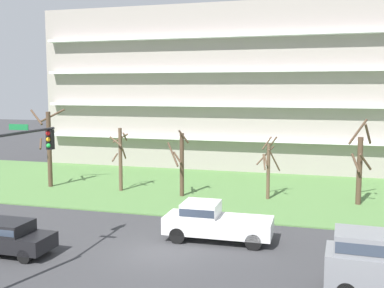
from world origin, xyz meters
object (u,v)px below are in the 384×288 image
Objects in this scene: tree_far_right at (360,166)px; sedan_black_center_left at (6,236)px; traffic_signal_mast at (2,175)px; tree_center at (181,163)px; tree_left at (120,157)px; pickup_white_near_left at (214,221)px; tree_right at (268,167)px; tree_far_left at (48,146)px.

sedan_black_center_left is (-16.38, -14.07, -1.77)m from tree_far_right.
traffic_signal_mast is (2.03, -2.64, 3.43)m from sedan_black_center_left.
traffic_signal_mast is at bearing -98.72° from tree_center.
tree_far_right is (16.81, 0.40, 0.05)m from tree_left.
pickup_white_near_left is at bearing -44.73° from tree_left.
tree_far_right is at bearing -129.08° from pickup_white_near_left.
tree_center reaches higher than sedan_black_center_left.
sedan_black_center_left is at bearing 26.15° from pickup_white_near_left.
tree_left is 1.08× the size of tree_right.
tree_center reaches higher than pickup_white_near_left.
traffic_signal_mast reaches higher than pickup_white_near_left.
traffic_signal_mast is (-14.36, -16.71, 1.66)m from tree_far_right.
pickup_white_near_left is (9.26, -9.18, -1.58)m from tree_left.
tree_right is at bearing 53.87° from sedan_black_center_left.
tree_left is 0.76× the size of traffic_signal_mast.
traffic_signal_mast reaches higher than sedan_black_center_left.
tree_far_left is 1.12× the size of pickup_white_near_left.
pickup_white_near_left is 9.91m from sedan_black_center_left.
traffic_signal_mast is at bearing -116.82° from tree_right.
tree_far_left is 17.84m from pickup_white_near_left.
traffic_signal_mast is (-2.42, -15.80, 1.85)m from tree_center.
tree_left reaches higher than tree_right.
tree_right is 5.94m from tree_far_right.
traffic_signal_mast is at bearing -62.52° from tree_far_left.
pickup_white_near_left is at bearing -63.15° from tree_center.
tree_far_right is at bearing 41.20° from sedan_black_center_left.
sedan_black_center_left is 0.71× the size of traffic_signal_mast.
tree_far_right reaches higher than pickup_white_near_left.
tree_far_left is at bearing -31.52° from pickup_white_near_left.
sedan_black_center_left is at bearing -64.74° from tree_far_left.
pickup_white_near_left is at bearing 46.34° from traffic_signal_mast.
traffic_signal_mast reaches higher than tree_far_right.
tree_far_left is 5.99m from tree_left.
tree_left is (5.95, 0.15, -0.69)m from tree_far_left.
traffic_signal_mast is (8.41, -16.16, 1.02)m from tree_far_left.
tree_right is at bearing 1.74° from tree_far_left.
tree_far_right is 1.29× the size of sedan_black_center_left.
pickup_white_near_left reaches higher than sedan_black_center_left.
tree_far_right reaches higher than tree_left.
tree_far_left is at bearing 115.80° from sedan_black_center_left.
tree_right is (10.88, 0.36, -0.29)m from tree_left.
tree_far_right is 22.09m from traffic_signal_mast.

